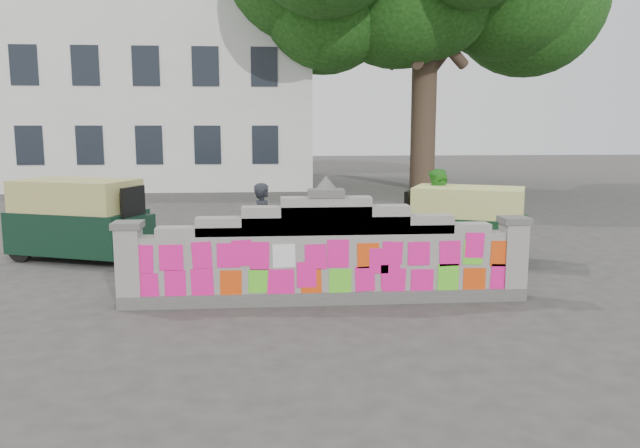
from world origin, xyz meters
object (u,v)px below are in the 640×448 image
(cyclist_bike, at_px, (264,257))
(rickshaw_right, at_px, (464,222))
(rickshaw_left, at_px, (81,218))
(pedestrian, at_px, (438,213))
(cyclist_rider, at_px, (264,240))

(cyclist_bike, relative_size, rickshaw_right, 0.61)
(rickshaw_left, bearing_deg, pedestrian, 18.47)
(cyclist_bike, relative_size, rickshaw_left, 0.55)
(pedestrian, bearing_deg, cyclist_rider, -101.60)
(pedestrian, xyz_separation_m, rickshaw_left, (-7.51, 0.31, -0.07))
(cyclist_bike, distance_m, rickshaw_left, 4.43)
(rickshaw_left, relative_size, rickshaw_right, 1.10)
(cyclist_bike, height_order, rickshaw_right, rickshaw_right)
(cyclist_rider, bearing_deg, rickshaw_left, 47.49)
(cyclist_bike, distance_m, cyclist_rider, 0.31)
(pedestrian, height_order, rickshaw_right, pedestrian)
(cyclist_bike, relative_size, cyclist_rider, 1.12)
(cyclist_rider, bearing_deg, pedestrian, -75.01)
(cyclist_rider, height_order, rickshaw_right, same)
(cyclist_bike, xyz_separation_m, pedestrian, (3.69, 1.91, 0.48))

